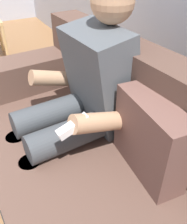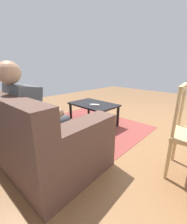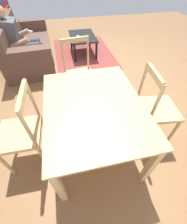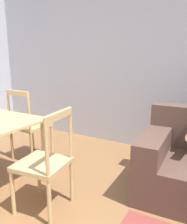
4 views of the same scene
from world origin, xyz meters
The scene contains 2 objects.
couch centered at (1.00, 1.88, 0.31)m, with size 2.01×1.03×0.85m.
person_lounging centered at (0.72, 1.88, 0.58)m, with size 0.61×0.85×1.15m.
Camera 1 is at (1.75, 1.41, 1.29)m, focal length 39.82 mm.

